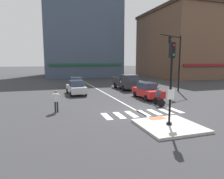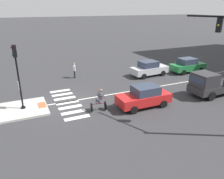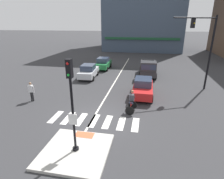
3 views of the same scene
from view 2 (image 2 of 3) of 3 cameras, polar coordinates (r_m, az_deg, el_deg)
ground_plane at (r=18.16m, az=-10.92°, el=-3.23°), size 300.00×300.00×0.00m
traffic_island at (r=17.79m, az=-21.85°, el=-4.69°), size 3.37×3.38×0.15m
tactile_pad_front at (r=17.81m, az=-17.60°, el=-3.82°), size 1.10×0.60×0.01m
signal_pole at (r=16.83m, az=-23.18°, el=4.25°), size 0.44×0.38×4.68m
crosswalk_stripe_a at (r=20.70m, az=-13.22°, el=-0.35°), size 0.44×1.80×0.01m
crosswalk_stripe_b at (r=19.84m, az=-12.67°, el=-1.25°), size 0.44×1.80×0.01m
crosswalk_stripe_c at (r=18.98m, az=-12.06°, el=-2.22°), size 0.44×1.80×0.01m
crosswalk_stripe_d at (r=18.13m, az=-11.40°, el=-3.29°), size 0.44×1.80×0.01m
crosswalk_stripe_e at (r=17.29m, az=-10.68°, el=-4.47°), size 0.44×1.80×0.01m
crosswalk_stripe_f at (r=16.46m, az=-9.88°, el=-5.76°), size 0.44×1.80×0.01m
crosswalk_stripe_g at (r=15.65m, az=-8.98°, el=-7.18°), size 0.44×1.80×0.01m
lane_centre_line at (r=22.48m, az=14.50°, el=1.23°), size 0.14×28.00×0.01m
car_green_westbound_distant at (r=27.23m, az=18.88°, el=5.93°), size 1.88×4.12×1.64m
car_red_eastbound_mid at (r=17.01m, az=8.25°, el=-1.78°), size 1.86×4.11×1.64m
car_silver_westbound_far at (r=24.77m, az=9.51°, el=5.37°), size 2.03×4.19×1.64m
pickup_truck_charcoal_eastbound_far at (r=20.91m, az=24.64°, el=1.31°), size 2.14×5.14×2.08m
cyclist at (r=16.16m, az=-3.30°, el=-2.59°), size 0.78×1.16×1.68m
pedestrian_at_curb_left at (r=23.90m, az=-9.70°, el=5.22°), size 0.55×0.23×1.67m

